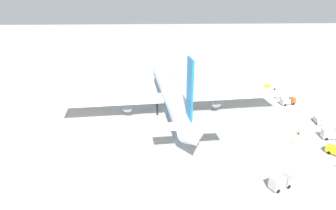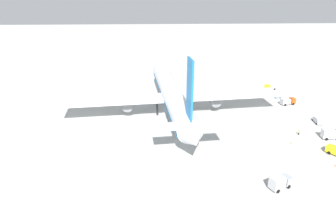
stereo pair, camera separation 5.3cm
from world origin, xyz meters
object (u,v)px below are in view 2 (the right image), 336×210
ground_worker_2 (265,93)px  ground_worker_3 (194,77)px  service_van (318,120)px  traffic_cone_1 (183,79)px  service_truck_5 (288,101)px  baggage_cart_1 (277,96)px  ground_worker_0 (299,132)px  service_truck_4 (270,87)px  traffic_cone_0 (291,143)px  service_truck_1 (280,182)px  service_truck_3 (331,134)px  airliner (171,93)px  traffic_cone_2 (335,165)px

ground_worker_2 → ground_worker_3: size_ratio=1.08×
service_van → traffic_cone_1: (53.44, 41.84, -0.76)m
service_truck_5 → baggage_cart_1: size_ratio=1.95×
baggage_cart_1 → ground_worker_0: bearing=168.8°
service_truck_4 → traffic_cone_0: bearing=166.1°
service_truck_1 → service_van: bearing=-38.9°
ground_worker_2 → service_truck_3: bearing=-171.7°
service_truck_5 → ground_worker_0: (-25.83, 7.61, -0.53)m
service_truck_5 → service_van: bearing=-170.4°
airliner → ground_worker_3: size_ratio=49.63×
baggage_cart_1 → ground_worker_2: bearing=48.3°
service_truck_3 → service_truck_4: 47.15m
baggage_cart_1 → ground_worker_0: (-33.70, 6.65, 0.07)m
ground_worker_0 → service_truck_1: bearing=146.6°
traffic_cone_0 → traffic_cone_2: (-12.36, -6.23, 0.00)m
service_truck_3 → service_van: bearing=-9.7°
traffic_cone_2 → ground_worker_0: bearing=4.1°
baggage_cart_1 → traffic_cone_0: baggage_cart_1 is taller
airliner → traffic_cone_2: 56.51m
service_truck_5 → service_truck_4: bearing=1.1°
service_van → ground_worker_2: bearing=15.2°
ground_worker_0 → ground_worker_3: bearing=21.5°
service_truck_1 → traffic_cone_0: service_truck_1 is taller
ground_worker_3 → service_truck_3: bearing=-153.2°
service_truck_1 → ground_worker_3: service_truck_1 is taller
traffic_cone_1 → traffic_cone_2: same height
ground_worker_2 → airliner: bearing=111.6°
traffic_cone_0 → service_truck_4: bearing=-13.9°
service_truck_3 → traffic_cone_2: bearing=153.5°
baggage_cart_1 → traffic_cone_2: (-51.55, 5.38, -0.57)m
baggage_cart_1 → ground_worker_3: bearing=46.3°
service_truck_4 → traffic_cone_2: bearing=174.5°
service_truck_3 → traffic_cone_1: 76.18m
service_truck_1 → service_truck_3: service_truck_1 is taller
traffic_cone_1 → ground_worker_0: bearing=-153.1°
ground_worker_2 → traffic_cone_2: size_ratio=3.22×
ground_worker_0 → traffic_cone_1: bearing=26.9°
service_truck_5 → ground_worker_2: size_ratio=3.55×
airliner → service_truck_1: bearing=-154.1°
traffic_cone_1 → ground_worker_2: bearing=-125.9°
ground_worker_3 → traffic_cone_1: (-2.55, 5.88, -0.55)m
ground_worker_0 → traffic_cone_1: size_ratio=3.23×
ground_worker_2 → ground_worker_3: (27.11, 28.10, -0.08)m
traffic_cone_2 → service_truck_5: bearing=-8.3°
traffic_cone_0 → traffic_cone_1: (67.25, 26.32, 0.00)m
traffic_cone_0 → traffic_cone_1: same height
ground_worker_0 → service_van: bearing=-51.8°
service_truck_4 → traffic_cone_1: bearing=65.3°
ground_worker_2 → ground_worker_3: 39.05m
service_truck_4 → service_truck_5: size_ratio=0.94×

